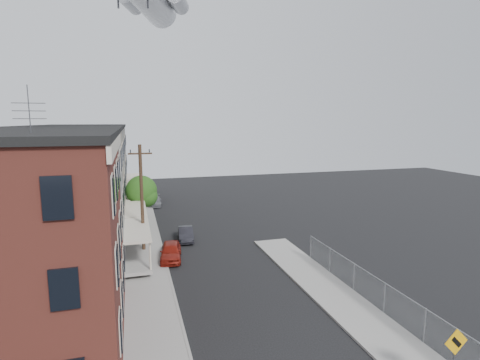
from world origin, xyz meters
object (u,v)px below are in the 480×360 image
object	(u,v)px
street_tree	(143,192)
warning_sign	(455,350)
car_near	(171,251)
utility_pole	(142,200)
car_far	(155,201)
car_mid	(186,234)

from	to	relation	value
street_tree	warning_sign	bearing A→B (deg)	-69.42
warning_sign	car_near	xyz separation A→B (m)	(-9.20, 17.91, -1.21)
utility_pole	car_far	distance (m)	19.36
car_mid	street_tree	bearing A→B (deg)	122.50
car_mid	car_far	size ratio (longest dim) A/B	0.91
car_near	car_far	bearing A→B (deg)	97.58
street_tree	car_mid	world-z (taller)	street_tree
utility_pole	street_tree	xyz separation A→B (m)	(0.33, 9.92, -1.22)
warning_sign	utility_pole	bearing A→B (deg)	120.48
warning_sign	street_tree	bearing A→B (deg)	110.58
utility_pole	street_tree	bearing A→B (deg)	88.11
warning_sign	car_mid	world-z (taller)	warning_sign
warning_sign	car_near	bearing A→B (deg)	117.19
warning_sign	car_mid	size ratio (longest dim) A/B	0.77
street_tree	car_near	xyz separation A→B (m)	(1.67, -11.04, -2.78)
street_tree	car_mid	size ratio (longest dim) A/B	1.42
utility_pole	street_tree	size ratio (longest dim) A/B	1.73
car_near	warning_sign	bearing A→B (deg)	-55.23
utility_pole	car_mid	distance (m)	6.52
warning_sign	street_tree	size ratio (longest dim) A/B	0.54
utility_pole	car_mid	bearing A→B (deg)	41.68
street_tree	car_far	xyz separation A→B (m)	(1.67, 8.89, -2.86)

